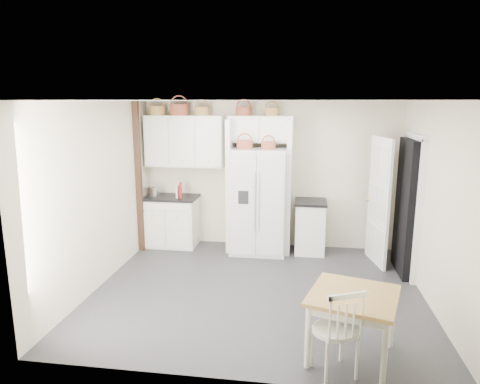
# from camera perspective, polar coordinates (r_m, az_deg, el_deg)

# --- Properties ---
(floor) EXTENTS (4.50, 4.50, 0.00)m
(floor) POSITION_cam_1_polar(r_m,az_deg,el_deg) (6.15, 2.33, -12.93)
(floor) COLOR #2F2F2F
(floor) RESTS_ON ground
(ceiling) EXTENTS (4.50, 4.50, 0.00)m
(ceiling) POSITION_cam_1_polar(r_m,az_deg,el_deg) (5.58, 2.56, 12.08)
(ceiling) COLOR white
(ceiling) RESTS_ON wall_back
(wall_back) EXTENTS (4.50, 0.00, 4.50)m
(wall_back) POSITION_cam_1_polar(r_m,az_deg,el_deg) (7.68, 3.96, 2.28)
(wall_back) COLOR beige
(wall_back) RESTS_ON floor
(wall_left) EXTENTS (0.00, 4.00, 4.00)m
(wall_left) POSITION_cam_1_polar(r_m,az_deg,el_deg) (6.35, -18.19, -0.34)
(wall_left) COLOR beige
(wall_left) RESTS_ON floor
(wall_right) EXTENTS (0.00, 4.00, 4.00)m
(wall_right) POSITION_cam_1_polar(r_m,az_deg,el_deg) (5.94, 24.57, -1.65)
(wall_right) COLOR beige
(wall_right) RESTS_ON floor
(refrigerator) EXTENTS (0.94, 0.75, 1.81)m
(refrigerator) POSITION_cam_1_polar(r_m,az_deg,el_deg) (7.39, 2.53, -1.20)
(refrigerator) COLOR silver
(refrigerator) RESTS_ON floor
(base_cab_left) EXTENTS (0.95, 0.60, 0.88)m
(base_cab_left) POSITION_cam_1_polar(r_m,az_deg,el_deg) (7.91, -9.21, -3.95)
(base_cab_left) COLOR silver
(base_cab_left) RESTS_ON floor
(base_cab_right) EXTENTS (0.50, 0.60, 0.88)m
(base_cab_right) POSITION_cam_1_polar(r_m,az_deg,el_deg) (7.56, 9.30, -4.70)
(base_cab_right) COLOR silver
(base_cab_right) RESTS_ON floor
(dining_table) EXTENTS (1.04, 1.04, 0.70)m
(dining_table) POSITION_cam_1_polar(r_m,az_deg,el_deg) (4.71, 14.68, -16.86)
(dining_table) COLOR olive
(dining_table) RESTS_ON floor
(windsor_chair) EXTENTS (0.57, 0.55, 0.92)m
(windsor_chair) POSITION_cam_1_polar(r_m,az_deg,el_deg) (4.37, 12.60, -17.48)
(windsor_chair) COLOR silver
(windsor_chair) RESTS_ON floor
(counter_left) EXTENTS (0.99, 0.64, 0.04)m
(counter_left) POSITION_cam_1_polar(r_m,az_deg,el_deg) (7.80, -9.32, -0.70)
(counter_left) COLOR black
(counter_left) RESTS_ON base_cab_left
(counter_right) EXTENTS (0.54, 0.64, 0.04)m
(counter_right) POSITION_cam_1_polar(r_m,az_deg,el_deg) (7.45, 9.41, -1.31)
(counter_right) COLOR black
(counter_right) RESTS_ON base_cab_right
(toaster) EXTENTS (0.28, 0.19, 0.18)m
(toaster) POSITION_cam_1_polar(r_m,az_deg,el_deg) (7.78, -11.71, -0.01)
(toaster) COLOR silver
(toaster) RESTS_ON counter_left
(cookbook_red) EXTENTS (0.08, 0.18, 0.27)m
(cookbook_red) POSITION_cam_1_polar(r_m,az_deg,el_deg) (7.63, -7.91, 0.23)
(cookbook_red) COLOR maroon
(cookbook_red) RESTS_ON counter_left
(cookbook_cream) EXTENTS (0.04, 0.15, 0.21)m
(cookbook_cream) POSITION_cam_1_polar(r_m,az_deg,el_deg) (7.65, -8.27, 0.05)
(cookbook_cream) COLOR #F0E0CA
(cookbook_cream) RESTS_ON counter_left
(basket_upper_a) EXTENTS (0.29, 0.29, 0.16)m
(basket_upper_a) POSITION_cam_1_polar(r_m,az_deg,el_deg) (7.81, -10.97, 10.61)
(basket_upper_a) COLOR olive
(basket_upper_a) RESTS_ON upper_cabinet
(basket_upper_b) EXTENTS (0.33, 0.33, 0.20)m
(basket_upper_b) POSITION_cam_1_polar(r_m,az_deg,el_deg) (7.69, -8.10, 10.81)
(basket_upper_b) COLOR maroon
(basket_upper_b) RESTS_ON upper_cabinet
(basket_upper_c) EXTENTS (0.26, 0.26, 0.15)m
(basket_upper_c) POSITION_cam_1_polar(r_m,az_deg,el_deg) (7.59, -5.11, 10.70)
(basket_upper_c) COLOR olive
(basket_upper_c) RESTS_ON upper_cabinet
(basket_bridge_a) EXTENTS (0.27, 0.27, 0.15)m
(basket_bridge_a) POSITION_cam_1_polar(r_m,az_deg,el_deg) (7.45, 0.49, 10.72)
(basket_bridge_a) COLOR maroon
(basket_bridge_a) RESTS_ON bridge_cabinet
(basket_bridge_b) EXTENTS (0.24, 0.24, 0.14)m
(basket_bridge_b) POSITION_cam_1_polar(r_m,az_deg,el_deg) (7.40, 4.24, 10.63)
(basket_bridge_b) COLOR olive
(basket_bridge_b) RESTS_ON bridge_cabinet
(basket_fridge_a) EXTENTS (0.27, 0.27, 0.14)m
(basket_fridge_a) POSITION_cam_1_polar(r_m,az_deg,el_deg) (7.16, 0.64, 6.33)
(basket_fridge_a) COLOR maroon
(basket_fridge_a) RESTS_ON refrigerator
(basket_fridge_b) EXTENTS (0.23, 0.23, 0.13)m
(basket_fridge_b) POSITION_cam_1_polar(r_m,az_deg,el_deg) (7.12, 3.80, 6.21)
(basket_fridge_b) COLOR maroon
(basket_fridge_b) RESTS_ON refrigerator
(upper_cabinet) EXTENTS (1.40, 0.34, 0.90)m
(upper_cabinet) POSITION_cam_1_polar(r_m,az_deg,el_deg) (7.69, -7.36, 6.74)
(upper_cabinet) COLOR silver
(upper_cabinet) RESTS_ON wall_back
(bridge_cabinet) EXTENTS (1.12, 0.34, 0.45)m
(bridge_cabinet) POSITION_cam_1_polar(r_m,az_deg,el_deg) (7.43, 2.79, 8.38)
(bridge_cabinet) COLOR silver
(bridge_cabinet) RESTS_ON wall_back
(fridge_panel_left) EXTENTS (0.08, 0.60, 2.30)m
(fridge_panel_left) POSITION_cam_1_polar(r_m,az_deg,el_deg) (7.49, -1.27, 0.90)
(fridge_panel_left) COLOR silver
(fridge_panel_left) RESTS_ON floor
(fridge_panel_right) EXTENTS (0.08, 0.60, 2.30)m
(fridge_panel_right) POSITION_cam_1_polar(r_m,az_deg,el_deg) (7.40, 6.55, 0.67)
(fridge_panel_right) COLOR silver
(fridge_panel_right) RESTS_ON floor
(trim_post) EXTENTS (0.09, 0.09, 2.60)m
(trim_post) POSITION_cam_1_polar(r_m,az_deg,el_deg) (7.54, -13.35, 1.81)
(trim_post) COLOR black
(trim_post) RESTS_ON floor
(doorway_void) EXTENTS (0.18, 0.85, 2.05)m
(doorway_void) POSITION_cam_1_polar(r_m,az_deg,el_deg) (6.92, 21.40, -1.92)
(doorway_void) COLOR black
(doorway_void) RESTS_ON floor
(door_slab) EXTENTS (0.21, 0.79, 2.05)m
(door_slab) POSITION_cam_1_polar(r_m,az_deg,el_deg) (7.17, 18.01, -1.22)
(door_slab) COLOR white
(door_slab) RESTS_ON floor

